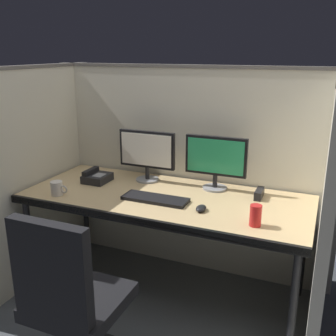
{
  "coord_description": "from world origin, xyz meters",
  "views": [
    {
      "loc": [
        0.96,
        -1.94,
        1.68
      ],
      "look_at": [
        0.0,
        0.35,
        0.92
      ],
      "focal_mm": 41.78,
      "sensor_mm": 36.0,
      "label": 1
    }
  ],
  "objects_px": {
    "monitor_right": "(216,159)",
    "office_chair": "(75,324)",
    "monitor_left": "(147,152)",
    "coffee_mug": "(57,188)",
    "keyboard_main": "(155,199)",
    "soda_can": "(256,216)",
    "red_stapler": "(259,194)",
    "desk_phone": "(97,177)",
    "computer_mouse": "(201,208)",
    "desk": "(164,203)"
  },
  "relations": [
    {
      "from": "monitor_right",
      "to": "office_chair",
      "type": "bearing_deg",
      "value": -107.4
    },
    {
      "from": "monitor_left",
      "to": "coffee_mug",
      "type": "height_order",
      "value": "monitor_left"
    },
    {
      "from": "keyboard_main",
      "to": "coffee_mug",
      "type": "distance_m",
      "value": 0.67
    },
    {
      "from": "soda_can",
      "to": "red_stapler",
      "type": "bearing_deg",
      "value": 97.35
    },
    {
      "from": "monitor_left",
      "to": "keyboard_main",
      "type": "height_order",
      "value": "monitor_left"
    },
    {
      "from": "desk_phone",
      "to": "red_stapler",
      "type": "relative_size",
      "value": 1.27
    },
    {
      "from": "monitor_right",
      "to": "computer_mouse",
      "type": "xyz_separation_m",
      "value": [
        0.03,
        -0.41,
        -0.2
      ]
    },
    {
      "from": "monitor_left",
      "to": "red_stapler",
      "type": "height_order",
      "value": "monitor_left"
    },
    {
      "from": "office_chair",
      "to": "computer_mouse",
      "type": "xyz_separation_m",
      "value": [
        0.4,
        0.76,
        0.39
      ]
    },
    {
      "from": "desk",
      "to": "monitor_left",
      "type": "height_order",
      "value": "monitor_left"
    },
    {
      "from": "office_chair",
      "to": "red_stapler",
      "type": "distance_m",
      "value": 1.37
    },
    {
      "from": "computer_mouse",
      "to": "soda_can",
      "type": "bearing_deg",
      "value": -13.4
    },
    {
      "from": "office_chair",
      "to": "soda_can",
      "type": "height_order",
      "value": "office_chair"
    },
    {
      "from": "soda_can",
      "to": "desk_phone",
      "type": "distance_m",
      "value": 1.26
    },
    {
      "from": "office_chair",
      "to": "soda_can",
      "type": "xyz_separation_m",
      "value": [
        0.74,
        0.68,
        0.44
      ]
    },
    {
      "from": "red_stapler",
      "to": "coffee_mug",
      "type": "bearing_deg",
      "value": -159.28
    },
    {
      "from": "monitor_right",
      "to": "keyboard_main",
      "type": "xyz_separation_m",
      "value": [
        -0.29,
        -0.36,
        -0.2
      ]
    },
    {
      "from": "monitor_right",
      "to": "red_stapler",
      "type": "bearing_deg",
      "value": -8.93
    },
    {
      "from": "desk",
      "to": "office_chair",
      "type": "bearing_deg",
      "value": -96.32
    },
    {
      "from": "soda_can",
      "to": "monitor_left",
      "type": "bearing_deg",
      "value": 151.94
    },
    {
      "from": "office_chair",
      "to": "coffee_mug",
      "type": "height_order",
      "value": "office_chair"
    },
    {
      "from": "soda_can",
      "to": "office_chair",
      "type": "bearing_deg",
      "value": -137.49
    },
    {
      "from": "desk_phone",
      "to": "red_stapler",
      "type": "height_order",
      "value": "desk_phone"
    },
    {
      "from": "computer_mouse",
      "to": "desk",
      "type": "bearing_deg",
      "value": 155.35
    },
    {
      "from": "monitor_right",
      "to": "keyboard_main",
      "type": "bearing_deg",
      "value": -128.98
    },
    {
      "from": "office_chair",
      "to": "coffee_mug",
      "type": "xyz_separation_m",
      "value": [
        -0.57,
        0.64,
        0.42
      ]
    },
    {
      "from": "desk",
      "to": "keyboard_main",
      "type": "xyz_separation_m",
      "value": [
        -0.03,
        -0.09,
        0.06
      ]
    },
    {
      "from": "monitor_left",
      "to": "monitor_right",
      "type": "xyz_separation_m",
      "value": [
        0.51,
        0.02,
        0.0
      ]
    },
    {
      "from": "computer_mouse",
      "to": "monitor_left",
      "type": "bearing_deg",
      "value": 144.41
    },
    {
      "from": "keyboard_main",
      "to": "coffee_mug",
      "type": "xyz_separation_m",
      "value": [
        -0.65,
        -0.16,
        0.04
      ]
    },
    {
      "from": "computer_mouse",
      "to": "red_stapler",
      "type": "distance_m",
      "value": 0.46
    },
    {
      "from": "monitor_left",
      "to": "computer_mouse",
      "type": "bearing_deg",
      "value": -35.59
    },
    {
      "from": "desk",
      "to": "monitor_right",
      "type": "xyz_separation_m",
      "value": [
        0.27,
        0.27,
        0.27
      ]
    },
    {
      "from": "monitor_left",
      "to": "keyboard_main",
      "type": "bearing_deg",
      "value": -57.17
    },
    {
      "from": "desk",
      "to": "coffee_mug",
      "type": "xyz_separation_m",
      "value": [
        -0.67,
        -0.25,
        0.1
      ]
    },
    {
      "from": "desk",
      "to": "computer_mouse",
      "type": "height_order",
      "value": "computer_mouse"
    },
    {
      "from": "office_chair",
      "to": "computer_mouse",
      "type": "relative_size",
      "value": 10.16
    },
    {
      "from": "keyboard_main",
      "to": "desk_phone",
      "type": "xyz_separation_m",
      "value": [
        -0.56,
        0.18,
        0.02
      ]
    },
    {
      "from": "soda_can",
      "to": "keyboard_main",
      "type": "bearing_deg",
      "value": 169.01
    },
    {
      "from": "monitor_right",
      "to": "desk_phone",
      "type": "distance_m",
      "value": 0.89
    },
    {
      "from": "desk",
      "to": "office_chair",
      "type": "xyz_separation_m",
      "value": [
        -0.1,
        -0.9,
        -0.33
      ]
    },
    {
      "from": "coffee_mug",
      "to": "soda_can",
      "type": "xyz_separation_m",
      "value": [
        1.31,
        0.03,
        0.01
      ]
    },
    {
      "from": "desk_phone",
      "to": "office_chair",
      "type": "bearing_deg",
      "value": -63.88
    },
    {
      "from": "computer_mouse",
      "to": "red_stapler",
      "type": "relative_size",
      "value": 0.64
    },
    {
      "from": "monitor_left",
      "to": "soda_can",
      "type": "relative_size",
      "value": 3.52
    },
    {
      "from": "monitor_left",
      "to": "red_stapler",
      "type": "bearing_deg",
      "value": -2.27
    },
    {
      "from": "monitor_right",
      "to": "computer_mouse",
      "type": "relative_size",
      "value": 4.48
    },
    {
      "from": "monitor_left",
      "to": "monitor_right",
      "type": "distance_m",
      "value": 0.51
    },
    {
      "from": "monitor_right",
      "to": "computer_mouse",
      "type": "height_order",
      "value": "monitor_right"
    },
    {
      "from": "office_chair",
      "to": "keyboard_main",
      "type": "relative_size",
      "value": 2.27
    }
  ]
}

